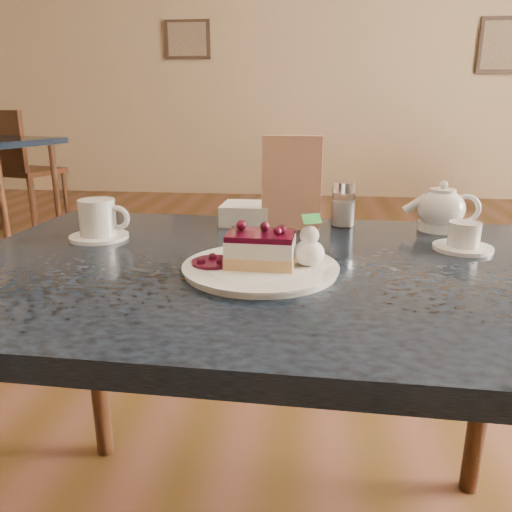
# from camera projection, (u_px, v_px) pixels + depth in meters

# --- Properties ---
(main_table) EXTENTS (1.20, 0.82, 0.73)m
(main_table) POSITION_uv_depth(u_px,v_px,m) (264.00, 302.00, 0.95)
(main_table) COLOR #172234
(main_table) RESTS_ON ground
(dessert_plate) EXTENTS (0.27, 0.27, 0.01)m
(dessert_plate) POSITION_uv_depth(u_px,v_px,m) (261.00, 268.00, 0.87)
(dessert_plate) COLOR white
(dessert_plate) RESTS_ON main_table
(cheesecake_slice) EXTENTS (0.12, 0.09, 0.06)m
(cheesecake_slice) POSITION_uv_depth(u_px,v_px,m) (261.00, 249.00, 0.86)
(cheesecake_slice) COLOR tan
(cheesecake_slice) RESTS_ON dessert_plate
(whipped_cream) EXTENTS (0.05, 0.05, 0.05)m
(whipped_cream) POSITION_uv_depth(u_px,v_px,m) (309.00, 253.00, 0.86)
(whipped_cream) COLOR white
(whipped_cream) RESTS_ON dessert_plate
(berry_sauce) EXTENTS (0.08, 0.08, 0.01)m
(berry_sauce) POSITION_uv_depth(u_px,v_px,m) (213.00, 262.00, 0.88)
(berry_sauce) COLOR #470A20
(berry_sauce) RESTS_ON dessert_plate
(coffee_set) EXTENTS (0.14, 0.13, 0.09)m
(coffee_set) POSITION_uv_depth(u_px,v_px,m) (99.00, 221.00, 1.08)
(coffee_set) COLOR white
(coffee_set) RESTS_ON main_table
(tea_set) EXTENTS (0.17, 0.28, 0.10)m
(tea_set) POSITION_uv_depth(u_px,v_px,m) (445.00, 215.00, 1.12)
(tea_set) COLOR white
(tea_set) RESTS_ON main_table
(menu_card) EXTENTS (0.14, 0.03, 0.22)m
(menu_card) POSITION_uv_depth(u_px,v_px,m) (292.00, 183.00, 1.15)
(menu_card) COLOR beige
(menu_card) RESTS_ON main_table
(sugar_shaker) EXTENTS (0.06, 0.06, 0.11)m
(sugar_shaker) POSITION_uv_depth(u_px,v_px,m) (343.00, 204.00, 1.19)
(sugar_shaker) COLOR white
(sugar_shaker) RESTS_ON main_table
(napkin_stack) EXTENTS (0.12, 0.12, 0.05)m
(napkin_stack) POSITION_uv_depth(u_px,v_px,m) (247.00, 214.00, 1.23)
(napkin_stack) COLOR white
(napkin_stack) RESTS_ON main_table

